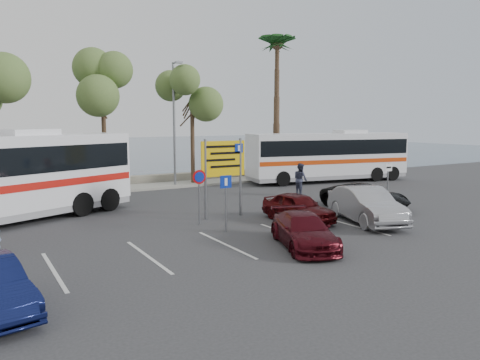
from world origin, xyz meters
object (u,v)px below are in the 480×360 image
car_silver_b (366,205)px  pedestrian_far (300,179)px  car_red (298,207)px  street_lamp_right (175,118)px  coach_bus_right (328,158)px  direction_sign (223,165)px  suv_black (365,196)px  car_maroon (304,231)px

car_silver_b → pedestrian_far: bearing=91.6°
pedestrian_far → car_red: bearing=145.7°
street_lamp_right → coach_bus_right: street_lamp_right is taller
direction_sign → car_red: direction_sign is taller
pedestrian_far → street_lamp_right: bearing=39.9°
suv_black → car_red: bearing=175.4°
direction_sign → car_maroon: 6.15m
street_lamp_right → car_maroon: bearing=-97.0°
car_maroon → suv_black: size_ratio=0.90×
car_red → pedestrian_far: bearing=47.1°
car_maroon → car_silver_b: (4.80, 1.75, 0.18)m
street_lamp_right → coach_bus_right: size_ratio=0.66×
direction_sign → pedestrian_far: bearing=25.3°
direction_sign → coach_bus_right: size_ratio=0.29×
coach_bus_right → car_maroon: coach_bus_right is taller
street_lamp_right → car_silver_b: street_lamp_right is taller
car_silver_b → pedestrian_far: size_ratio=2.45×
street_lamp_right → direction_sign: street_lamp_right is taller
coach_bus_right → suv_black: bearing=-121.2°
street_lamp_right → direction_sign: size_ratio=2.23×
pedestrian_far → suv_black: bearing=-173.4°
street_lamp_right → suv_black: street_lamp_right is taller
street_lamp_right → car_red: 13.37m
coach_bus_right → pedestrian_far: coach_bus_right is taller
coach_bus_right → suv_black: 10.58m
direction_sign → suv_black: size_ratio=0.80×
street_lamp_right → car_maroon: street_lamp_right is taller
car_maroon → car_red: 4.18m
car_red → car_silver_b: size_ratio=0.80×
suv_black → coach_bus_right: bearing=45.4°
car_red → suv_black: bearing=4.6°
street_lamp_right → coach_bus_right: (10.64, -3.02, -2.87)m
suv_black → pedestrian_far: 5.01m
car_silver_b → pedestrian_far: pedestrian_far is taller
suv_black → car_silver_b: size_ratio=0.96×
car_red → direction_sign: bearing=130.2°
car_maroon → pedestrian_far: pedestrian_far is taller
pedestrian_far → coach_bus_right: bearing=-50.3°
direction_sign → coach_bus_right: (12.64, 7.30, -0.70)m
street_lamp_right → direction_sign: (-2.00, -10.32, -2.17)m
street_lamp_right → car_maroon: (-2.00, -16.19, -4.01)m
car_maroon → suv_black: suv_black is taller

